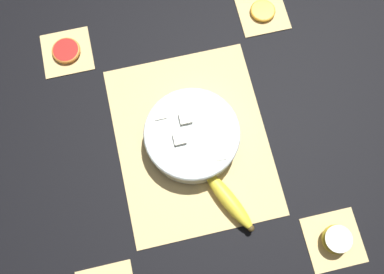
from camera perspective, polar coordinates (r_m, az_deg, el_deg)
ground_plane at (r=1.16m, az=0.00°, el=-0.46°), size 6.00×6.00×0.00m
bamboo_mat_center at (r=1.16m, az=0.00°, el=-0.42°), size 0.48×0.38×0.01m
coaster_mat_near_left at (r=1.16m, az=17.55°, el=-12.38°), size 0.13×0.13×0.01m
coaster_mat_near_right at (r=1.33m, az=8.93°, el=15.38°), size 0.13×0.13×0.01m
coaster_mat_far_right at (r=1.30m, az=-15.59°, el=10.34°), size 0.13×0.13×0.01m
fruit_salad_bowl at (r=1.12m, az=-0.03°, el=0.18°), size 0.24×0.24×0.08m
whole_banana at (r=1.10m, az=4.71°, el=-8.04°), size 0.18×0.11×0.04m
apple_half at (r=1.14m, az=17.89°, el=-12.28°), size 0.07×0.07×0.04m
orange_slice_whole at (r=1.32m, az=8.98°, el=15.56°), size 0.07×0.07×0.01m
grapefruit_slice at (r=1.29m, az=-15.70°, el=10.52°), size 0.08×0.08×0.01m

